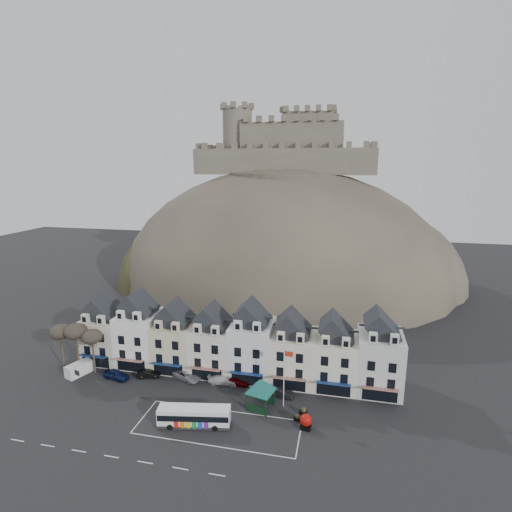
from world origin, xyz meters
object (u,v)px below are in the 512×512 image
at_px(car_maroon, 237,381).
at_px(car_silver, 187,375).
at_px(bus, 194,416).
at_px(car_white, 224,379).
at_px(bus_shelter, 261,386).
at_px(car_navy, 116,375).
at_px(red_buoy, 306,421).
at_px(car_charcoal, 280,392).
at_px(car_black, 148,374).
at_px(flagpole, 285,374).
at_px(white_van, 80,369).

bearing_deg(car_maroon, car_silver, 86.95).
height_order(bus, car_silver, bus).
bearing_deg(car_maroon, car_white, 86.95).
bearing_deg(bus_shelter, bus, -129.36).
distance_m(car_silver, car_maroon, 8.65).
relative_size(car_navy, car_silver, 0.90).
xyz_separation_m(red_buoy, car_charcoal, (-4.61, 6.77, -0.37)).
bearing_deg(car_black, car_silver, -95.05).
bearing_deg(car_silver, car_navy, 124.64).
distance_m(bus_shelter, red_buoy, 8.00).
xyz_separation_m(bus, bus_shelter, (8.00, 5.95, 2.07)).
height_order(bus, flagpole, flagpole).
relative_size(car_silver, car_charcoal, 1.20).
height_order(car_navy, car_black, car_navy).
distance_m(car_navy, car_silver, 11.72).
xyz_separation_m(bus_shelter, car_maroon, (-5.01, 5.21, -2.92)).
distance_m(red_buoy, car_black, 27.97).
bearing_deg(car_navy, car_silver, -66.78).
xyz_separation_m(flagpole, car_navy, (-28.38, 1.58, -4.44)).
height_order(car_black, car_silver, car_silver).
height_order(white_van, car_silver, white_van).
distance_m(bus, car_maroon, 11.58).
distance_m(red_buoy, flagpole, 7.01).
xyz_separation_m(bus_shelter, car_navy, (-25.11, 2.71, -2.83)).
distance_m(car_navy, car_white, 17.99).
relative_size(bus, white_van, 2.08).
bearing_deg(bus, flagpole, 21.90).
relative_size(bus_shelter, red_buoy, 3.43).
relative_size(bus, bus_shelter, 1.42).
height_order(car_black, car_maroon, car_maroon).
height_order(bus_shelter, car_white, bus_shelter).
height_order(red_buoy, car_white, red_buoy).
height_order(red_buoy, car_charcoal, red_buoy).
distance_m(car_maroon, car_charcoal, 7.45).
relative_size(car_black, car_maroon, 0.98).
xyz_separation_m(car_black, car_silver, (6.44, 0.99, 0.07)).
distance_m(bus, flagpole, 13.81).
bearing_deg(bus, bus_shelter, 26.40).
height_order(car_black, car_white, car_white).
xyz_separation_m(red_buoy, white_van, (-38.86, 5.93, -0.04)).
relative_size(bus_shelter, car_navy, 1.57).
bearing_deg(car_silver, bus_shelter, -88.54).
xyz_separation_m(red_buoy, car_maroon, (-11.88, 8.43, -0.38)).
relative_size(flagpole, white_van, 1.89).
xyz_separation_m(car_silver, car_charcoal, (15.91, -1.66, -0.02)).
bearing_deg(car_black, red_buoy, -119.23).
bearing_deg(bus, car_navy, 142.91).
height_order(car_white, car_maroon, car_white).
bearing_deg(car_white, bus_shelter, -128.01).
relative_size(white_van, car_charcoal, 1.16).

